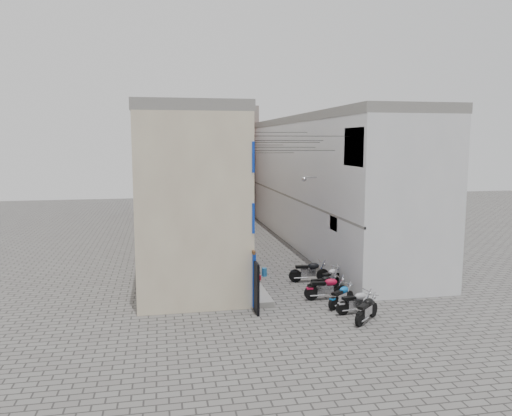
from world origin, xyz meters
TOP-DOWN VIEW (x-y plane):
  - ground at (0.00, 0.00)m, footprint 90.00×90.00m
  - plinth at (-2.05, 13.00)m, footprint 0.90×26.00m
  - building_left at (-4.98, 12.95)m, footprint 5.10×27.00m
  - building_right at (5.00, 13.00)m, footprint 5.94×26.00m
  - building_far_brick_left at (-2.00, 28.00)m, footprint 6.00×6.00m
  - building_far_brick_right at (3.00, 30.00)m, footprint 5.00×6.00m
  - building_far_concrete at (0.00, 34.00)m, footprint 8.00×5.00m
  - far_shopfront at (0.00, 25.20)m, footprint 2.00×0.30m
  - overhead_wires at (0.00, 7.64)m, footprint 5.80×13.02m
  - motorcycle_a at (1.68, -2.39)m, footprint 1.83×1.75m
  - motorcycle_b at (1.62, -1.38)m, footprint 1.91×0.85m
  - motorcycle_c at (1.33, -0.44)m, footprint 1.82×1.55m
  - motorcycle_d at (1.00, 0.64)m, footprint 2.11×0.77m
  - motorcycle_e at (1.16, 1.60)m, footprint 1.79×0.79m
  - motorcycle_f at (1.88, 2.58)m, footprint 1.80×1.59m
  - motorcycle_g at (1.09, 3.62)m, footprint 2.18×0.89m
  - person_a at (-2.17, 3.75)m, footprint 0.59×0.72m
  - person_b at (-2.35, 4.77)m, footprint 0.87×0.91m
  - water_jug_near at (-0.98, 5.13)m, footprint 0.36×0.36m
  - water_jug_far at (-1.48, 5.53)m, footprint 0.40×0.40m
  - red_crate at (-1.55, 4.46)m, footprint 0.47×0.40m

SIDE VIEW (x-z plane):
  - ground at x=0.00m, z-range 0.00..0.00m
  - plinth at x=-2.05m, z-range 0.00..0.25m
  - red_crate at x=-1.55m, z-range 0.00..0.26m
  - water_jug_near at x=-0.98m, z-range 0.00..0.45m
  - water_jug_far at x=-1.48m, z-range 0.00..0.50m
  - motorcycle_e at x=1.16m, z-range 0.00..1.00m
  - motorcycle_c at x=1.33m, z-range 0.00..1.06m
  - motorcycle_f at x=1.88m, z-range 0.00..1.06m
  - motorcycle_b at x=1.62m, z-range 0.00..1.07m
  - motorcycle_a at x=1.68m, z-range 0.00..1.12m
  - motorcycle_d at x=1.00m, z-range 0.00..1.20m
  - motorcycle_g at x=1.09m, z-range 0.00..1.23m
  - person_b at x=-2.35m, z-range 0.25..1.73m
  - person_a at x=-2.17m, z-range 0.25..1.94m
  - far_shopfront at x=0.00m, z-range 0.00..2.40m
  - building_far_brick_right at x=3.00m, z-range 0.00..8.00m
  - building_left at x=-4.98m, z-range 0.00..9.00m
  - building_right at x=5.00m, z-range 0.01..9.01m
  - building_far_brick_left at x=-2.00m, z-range 0.00..10.00m
  - building_far_concrete at x=0.00m, z-range 0.00..11.00m
  - overhead_wires at x=0.00m, z-range 6.46..7.79m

